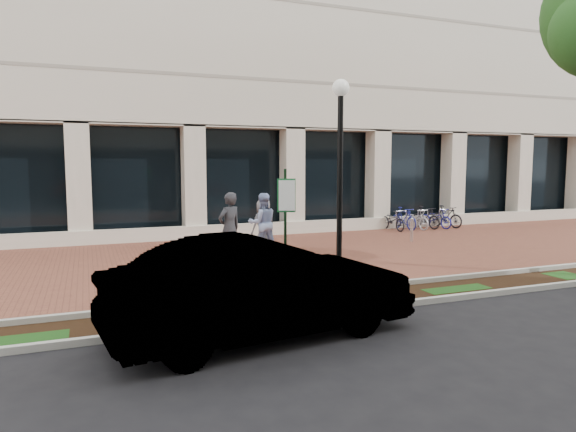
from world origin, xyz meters
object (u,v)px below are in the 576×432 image
object	(u,v)px
pedestrian_left	(229,228)
lamppost	(340,175)
locked_bicycle	(281,279)
sedan_near_curb	(262,288)
pedestrian_mid	(263,223)
bollard	(412,229)
bike_rack_cluster	(420,218)
pedestrian_right	(264,225)
parking_sign	(286,224)

from	to	relation	value
pedestrian_left	lamppost	bearing A→B (deg)	83.92
locked_bicycle	sedan_near_curb	size ratio (longest dim) A/B	0.37
lamppost	pedestrian_mid	distance (m)	5.64
sedan_near_curb	pedestrian_mid	bearing A→B (deg)	-26.44
pedestrian_left	bollard	xyz separation A→B (m)	(7.13, 1.49, -0.56)
bollard	locked_bicycle	bearing A→B (deg)	-141.19
locked_bicycle	bike_rack_cluster	size ratio (longest dim) A/B	0.53
pedestrian_left	bike_rack_cluster	distance (m)	10.58
pedestrian_mid	sedan_near_curb	xyz separation A→B (m)	(-2.54, -7.45, -0.12)
lamppost	locked_bicycle	xyz separation A→B (m)	(-1.43, -0.22, -2.08)
sedan_near_curb	pedestrian_right	bearing A→B (deg)	-26.64
pedestrian_mid	sedan_near_curb	bearing A→B (deg)	74.53
locked_bicycle	pedestrian_mid	bearing A→B (deg)	-37.57
bike_rack_cluster	pedestrian_left	bearing A→B (deg)	-163.32
pedestrian_right	parking_sign	bearing A→B (deg)	59.96
locked_bicycle	pedestrian_left	xyz separation A→B (m)	(0.10, 4.32, 0.52)
pedestrian_right	sedan_near_curb	distance (m)	8.32
locked_bicycle	pedestrian_left	world-z (taller)	pedestrian_left
pedestrian_left	bike_rack_cluster	xyz separation A→B (m)	(9.60, 4.43, -0.55)
pedestrian_mid	bike_rack_cluster	xyz separation A→B (m)	(8.18, 3.14, -0.49)
pedestrian_left	bollard	size ratio (longest dim) A/B	2.29
parking_sign	locked_bicycle	distance (m)	1.44
parking_sign	sedan_near_curb	world-z (taller)	parking_sign
lamppost	bike_rack_cluster	bearing A→B (deg)	45.91
parking_sign	lamppost	world-z (taller)	lamppost
pedestrian_mid	bollard	distance (m)	5.74
pedestrian_right	bike_rack_cluster	world-z (taller)	pedestrian_right
pedestrian_right	locked_bicycle	bearing A→B (deg)	59.78
pedestrian_right	pedestrian_mid	bearing A→B (deg)	52.87
lamppost	bike_rack_cluster	size ratio (longest dim) A/B	1.30
parking_sign	locked_bicycle	size ratio (longest dim) A/B	1.46
pedestrian_left	sedan_near_curb	size ratio (longest dim) A/B	0.40
parking_sign	lamppost	size ratio (longest dim) A/B	0.60
sedan_near_curb	bike_rack_cluster	bearing A→B (deg)	-52.99
locked_bicycle	pedestrian_left	bearing A→B (deg)	-23.77
pedestrian_mid	sedan_near_curb	distance (m)	7.87
bollard	pedestrian_mid	bearing A→B (deg)	-178.00
parking_sign	bike_rack_cluster	xyz separation A→B (m)	(9.88, 9.49, -1.25)
pedestrian_mid	bollard	bearing A→B (deg)	-174.68
parking_sign	lamppost	bearing A→B (deg)	50.96
lamppost	bollard	world-z (taller)	lamppost
pedestrian_right	bike_rack_cluster	distance (m)	8.47
lamppost	bike_rack_cluster	distance (m)	12.06
pedestrian_mid	parking_sign	bearing A→B (deg)	78.39
locked_bicycle	sedan_near_curb	world-z (taller)	sedan_near_curb
bollard	bike_rack_cluster	world-z (taller)	bike_rack_cluster
locked_bicycle	parking_sign	bearing A→B (deg)	143.54
lamppost	pedestrian_left	xyz separation A→B (m)	(-1.33, 4.10, -1.57)
pedestrian_left	sedan_near_curb	bearing A→B (deg)	55.60
locked_bicycle	pedestrian_left	distance (m)	4.35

